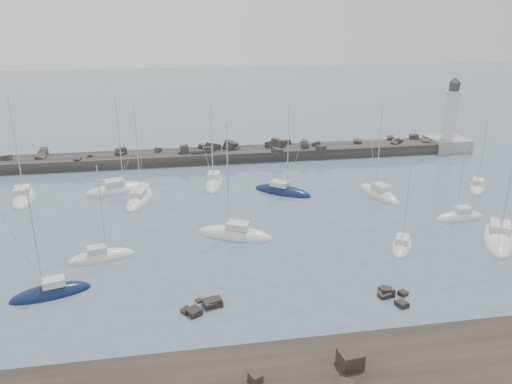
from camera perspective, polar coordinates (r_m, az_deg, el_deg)
ground at (r=55.53m, az=-2.71°, el=-7.31°), size 400.00×400.00×0.00m
rock_cluster_near at (r=46.84m, az=-5.58°, el=-12.89°), size 4.04×3.41×1.50m
rock_cluster_far at (r=49.74m, az=15.12°, el=-11.40°), size 3.05×3.83×1.47m
breakwater at (r=90.62m, az=-10.29°, el=3.51°), size 115.00×7.21×5.01m
lighthouse at (r=104.20m, az=21.11°, el=6.22°), size 7.00×7.00×14.60m
sailboat_1 at (r=79.52m, az=-25.03°, el=-0.54°), size 4.67×10.58×16.04m
sailboat_2 at (r=52.20m, az=-22.37°, el=-10.66°), size 7.69×4.14×11.85m
sailboat_3 at (r=72.92m, az=-13.14°, el=-0.88°), size 5.07×9.55×14.46m
sailboat_4 at (r=77.65m, az=-15.43°, el=0.20°), size 10.17×5.60×15.35m
sailboat_5 at (r=60.08m, az=-2.42°, el=-4.94°), size 9.65×6.49×14.79m
sailboat_6 at (r=78.01m, az=-4.84°, el=0.97°), size 4.34×9.26×14.20m
sailboat_7 at (r=59.85m, az=16.33°, el=-5.91°), size 5.31×6.92×10.87m
sailboat_8 at (r=74.33m, az=3.04°, el=0.03°), size 8.89×7.72×14.27m
sailboat_9 at (r=70.19m, az=22.21°, el=-2.72°), size 7.02×2.64×11.13m
sailboat_10 at (r=75.26m, az=13.80°, el=-0.27°), size 4.82×9.24×14.14m
sailboat_11 at (r=65.70m, az=25.96°, el=-4.82°), size 8.64×10.96×17.04m
sailboat_12 at (r=83.10m, az=23.95°, el=0.46°), size 5.94×7.24×11.66m
sailboat_13 at (r=57.43m, az=-17.27°, el=-7.14°), size 7.51×3.72×11.51m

